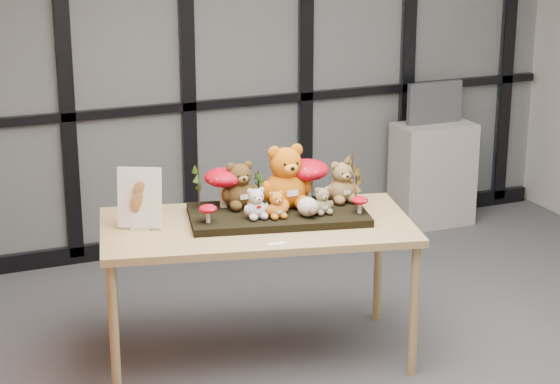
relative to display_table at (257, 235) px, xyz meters
name	(u,v)px	position (x,y,z in m)	size (l,w,h in m)	color
floor	(414,383)	(0.65, -0.64, -0.72)	(5.00, 5.00, 0.00)	#515156
room_shell	(428,73)	(0.65, -0.64, 0.96)	(5.00, 5.00, 5.00)	#B0AFA7
glass_partition	(248,50)	(0.65, 1.83, 0.69)	(4.90, 0.06, 2.78)	#2D383F
display_table	(257,235)	(0.00, 0.00, 0.00)	(1.83, 1.20, 0.79)	tan
diorama_tray	(278,215)	(0.14, 0.03, 0.09)	(0.97, 0.48, 0.04)	black
bear_pooh_yellow	(285,173)	(0.21, 0.09, 0.30)	(0.30, 0.27, 0.39)	#C8610D
bear_brown_medium	(240,182)	(-0.03, 0.19, 0.25)	(0.22, 0.20, 0.29)	#4B3315
bear_tan_back	(342,179)	(0.54, 0.06, 0.24)	(0.20, 0.18, 0.26)	olive
bear_small_yellow	(277,203)	(0.09, -0.07, 0.19)	(0.13, 0.11, 0.17)	orange
bear_white_bow	(256,201)	(-0.02, -0.03, 0.20)	(0.14, 0.13, 0.19)	silver
bear_beige_small	(322,199)	(0.35, -0.10, 0.19)	(0.13, 0.11, 0.17)	olive
plush_cream_hedgehog	(308,206)	(0.26, -0.11, 0.16)	(0.09, 0.08, 0.11)	beige
mushroom_back_left	(224,186)	(-0.11, 0.22, 0.23)	(0.22, 0.22, 0.24)	#AB0516
mushroom_back_right	(307,179)	(0.35, 0.11, 0.24)	(0.25, 0.25, 0.27)	#AB0516
mushroom_front_left	(208,213)	(-0.28, 0.00, 0.16)	(0.10, 0.10, 0.11)	#AB0516
mushroom_front_right	(360,204)	(0.54, -0.17, 0.16)	(0.09, 0.09, 0.10)	#AB0516
sprig_green_far_left	(199,186)	(-0.25, 0.25, 0.23)	(0.05, 0.05, 0.26)	#18390D
sprig_green_mid_left	(224,186)	(-0.09, 0.27, 0.21)	(0.05, 0.05, 0.21)	#18390D
sprig_dry_far_right	(352,177)	(0.59, 0.04, 0.25)	(0.05, 0.05, 0.28)	brown
sprig_dry_mid_right	(356,187)	(0.56, -0.08, 0.23)	(0.05, 0.05, 0.25)	brown
sprig_green_centre	(258,186)	(0.10, 0.24, 0.20)	(0.05, 0.05, 0.18)	#18390D
sign_holder	(140,200)	(-0.61, 0.16, 0.22)	(0.24, 0.16, 0.34)	silver
label_card	(277,244)	(-0.02, -0.34, 0.07)	(0.09, 0.03, 0.00)	white
cabinet	(432,174)	(2.09, 1.62, -0.33)	(0.60, 0.35, 0.80)	#A9A196
monitor	(434,103)	(2.09, 1.64, 0.23)	(0.45, 0.05, 0.32)	#4B4D52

